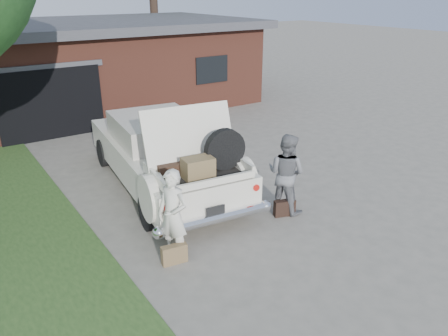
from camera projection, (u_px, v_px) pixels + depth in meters
ground at (241, 228)px, 8.75m from camera, size 90.00×90.00×0.00m
house at (90, 64)px, 17.38m from camera, size 12.80×7.80×3.30m
sedan at (163, 153)px, 10.34m from camera, size 2.89×5.96×2.32m
woman_left at (173, 215)px, 7.53m from camera, size 0.60×0.71×1.66m
woman_right at (286, 173)px, 9.14m from camera, size 0.90×1.01×1.73m
suitcase_left at (174, 254)px, 7.58m from camera, size 0.47×0.21×0.35m
suitcase_right at (285, 208)px, 9.18m from camera, size 0.48×0.28×0.35m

